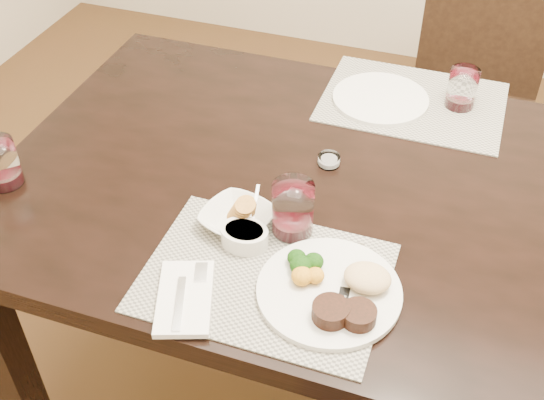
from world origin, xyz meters
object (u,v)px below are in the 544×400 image
(steak_knife, at_px, (345,299))
(cracker_bowl, at_px, (237,218))
(dinner_plate, at_px, (336,291))
(wine_glass_near, at_px, (293,211))
(far_plate, at_px, (380,99))
(chair_far, at_px, (473,89))

(steak_knife, distance_m, cracker_bowl, 0.29)
(dinner_plate, distance_m, cracker_bowl, 0.27)
(dinner_plate, bearing_deg, wine_glass_near, 108.56)
(far_plate, bearing_deg, chair_far, 68.58)
(chair_far, relative_size, steak_knife, 3.90)
(cracker_bowl, bearing_deg, wine_glass_near, 11.44)
(chair_far, height_order, wine_glass_near, chair_far)
(dinner_plate, xyz_separation_m, wine_glass_near, (-0.13, 0.14, 0.04))
(chair_far, height_order, far_plate, chair_far)
(steak_knife, distance_m, wine_glass_near, 0.22)
(wine_glass_near, bearing_deg, cracker_bowl, -168.56)
(wine_glass_near, bearing_deg, far_plate, 82.92)
(chair_far, relative_size, dinner_plate, 3.31)
(dinner_plate, distance_m, wine_glass_near, 0.20)
(wine_glass_near, height_order, far_plate, wine_glass_near)
(chair_far, relative_size, far_plate, 3.63)
(dinner_plate, relative_size, steak_knife, 1.18)
(steak_knife, relative_size, cracker_bowl, 1.34)
(steak_knife, bearing_deg, far_plate, 91.00)
(cracker_bowl, height_order, far_plate, cracker_bowl)
(chair_far, height_order, dinner_plate, chair_far)
(chair_far, relative_size, cracker_bowl, 5.23)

